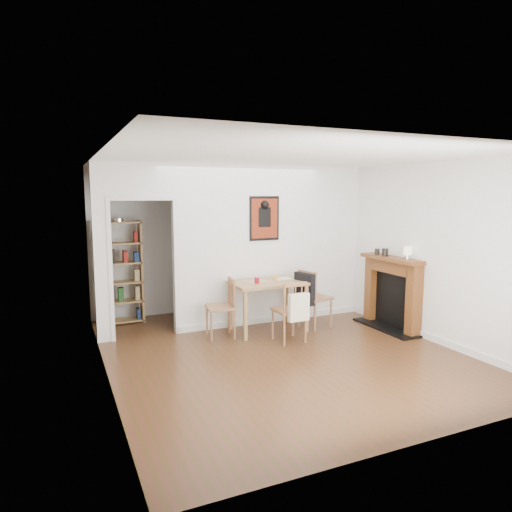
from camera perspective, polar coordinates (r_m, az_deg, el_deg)
name	(u,v)px	position (r m, az deg, el deg)	size (l,w,h in m)	color
ground	(279,351)	(6.42, 2.85, -11.76)	(5.20, 5.20, 0.00)	#50291A
room_shell	(247,247)	(7.36, -1.11, 1.16)	(5.20, 5.20, 5.20)	silver
dining_table	(268,287)	(7.14, 1.53, -3.95)	(1.16, 0.74, 0.79)	#9D7749
chair_left	(220,308)	(6.90, -4.47, -6.47)	(0.50, 0.50, 0.90)	#956945
chair_right	(314,298)	(7.43, 7.28, -5.17)	(0.63, 0.58, 0.95)	#956945
chair_front	(290,311)	(6.69, 4.21, -6.82)	(0.47, 0.53, 0.91)	#956945
bookshelf	(120,273)	(7.88, -16.64, -2.03)	(0.72, 0.29, 1.72)	#9D7749
fireplace	(392,290)	(7.63, 16.68, -4.13)	(0.45, 1.25, 1.16)	brown
red_glass	(257,280)	(6.96, 0.11, -3.08)	(0.07, 0.07, 0.09)	maroon
orange_fruit	(276,277)	(7.30, 2.52, -2.66)	(0.07, 0.07, 0.07)	orange
placemat	(255,281)	(7.13, -0.08, -3.17)	(0.37, 0.28, 0.00)	beige
notebook	(282,278)	(7.35, 3.33, -2.82)	(0.28, 0.20, 0.01)	silver
mantel_lamp	(408,251)	(7.26, 18.42, 0.56)	(0.13, 0.13, 0.20)	silver
ceramic_jar_a	(385,252)	(7.57, 15.84, 0.46)	(0.10, 0.10, 0.12)	black
ceramic_jar_b	(377,251)	(7.74, 14.91, 0.55)	(0.08, 0.08, 0.10)	black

